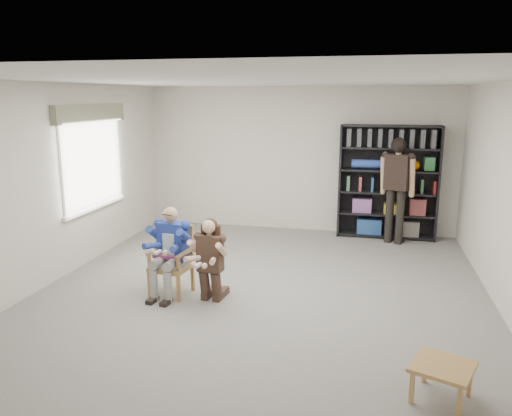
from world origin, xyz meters
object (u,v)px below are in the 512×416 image
(seated_man, at_px, (170,251))
(kneeling_woman, at_px, (209,261))
(standing_man, at_px, (396,192))
(armchair, at_px, (171,261))
(bookshelf, at_px, (388,182))
(side_table, at_px, (441,382))

(seated_man, relative_size, kneeling_woman, 1.09)
(kneeling_woman, distance_m, standing_man, 4.10)
(kneeling_woman, bearing_deg, standing_man, 60.03)
(armchair, xyz_separation_m, bookshelf, (2.87, 3.54, 0.59))
(bookshelf, bearing_deg, seated_man, -129.05)
(armchair, distance_m, standing_man, 4.38)
(side_table, bearing_deg, armchair, 151.73)
(armchair, relative_size, seated_man, 0.77)
(armchair, bearing_deg, side_table, -21.75)
(armchair, bearing_deg, seated_man, -83.48)
(kneeling_woman, xyz_separation_m, standing_man, (2.42, 3.28, 0.40))
(standing_man, xyz_separation_m, side_table, (0.21, -4.89, -0.78))
(kneeling_woman, bearing_deg, side_table, -24.88)
(seated_man, bearing_deg, bookshelf, 57.47)
(armchair, distance_m, side_table, 3.66)
(seated_man, distance_m, standing_man, 4.37)
(seated_man, height_order, bookshelf, bookshelf)
(kneeling_woman, height_order, bookshelf, bookshelf)
(seated_man, bearing_deg, armchair, 96.52)
(side_table, bearing_deg, kneeling_woman, 148.60)
(bookshelf, xyz_separation_m, side_table, (0.35, -5.27, -0.88))
(seated_man, xyz_separation_m, kneeling_woman, (0.58, -0.12, -0.05))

